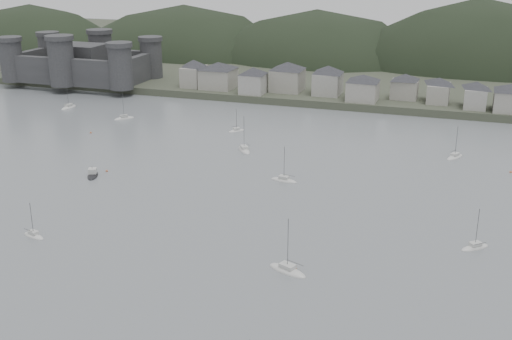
% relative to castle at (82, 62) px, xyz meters
% --- Properties ---
extents(far_shore_land, '(900.00, 250.00, 3.00)m').
position_rel_castle_xyz_m(far_shore_land, '(120.00, 115.20, -9.46)').
color(far_shore_land, '#383D2D').
rests_on(far_shore_land, ground).
extents(forested_ridge, '(851.55, 103.94, 102.57)m').
position_rel_castle_xyz_m(forested_ridge, '(124.83, 89.60, -22.25)').
color(forested_ridge, black).
rests_on(forested_ridge, ground).
extents(castle, '(66.00, 43.00, 20.00)m').
position_rel_castle_xyz_m(castle, '(0.00, 0.00, 0.00)').
color(castle, '#333336').
rests_on(castle, far_shore_land).
extents(waterfront_town, '(451.48, 28.46, 12.92)m').
position_rel_castle_xyz_m(waterfront_town, '(170.59, 3.54, -2.30)').
color(waterfront_town, gray).
rests_on(waterfront_town, far_shore_land).
extents(sailboat_lead, '(3.17, 8.86, 11.96)m').
position_rel_castle_xyz_m(sailboat_lead, '(18.89, -40.16, -10.79)').
color(sailboat_lead, silver).
rests_on(sailboat_lead, ground).
extents(moored_fleet, '(221.89, 157.63, 13.05)m').
position_rel_castle_xyz_m(moored_fleet, '(101.21, -116.08, -10.79)').
color(moored_fleet, silver).
rests_on(moored_fleet, ground).
extents(motor_launch_far, '(5.66, 8.14, 3.84)m').
position_rel_castle_xyz_m(motor_launch_far, '(72.86, -107.90, -10.67)').
color(motor_launch_far, black).
rests_on(motor_launch_far, ground).
extents(mooring_buoys, '(153.30, 131.09, 0.70)m').
position_rel_castle_xyz_m(mooring_buoys, '(106.51, -124.00, -10.81)').
color(mooring_buoys, '#C46C41').
rests_on(mooring_buoys, ground).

